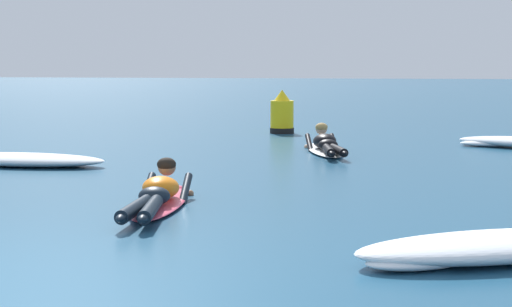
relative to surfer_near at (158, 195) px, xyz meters
The scene contains 6 objects.
ground_plane 6.69m from the surfer_near, 95.11° to the left, with size 120.00×120.00×0.00m, color navy.
surfer_near is the anchor object (origin of this frame).
surfer_far 5.85m from the surfer_near, 76.32° to the left, with size 1.00×2.55×0.54m.
whitewater_mid_right 4.45m from the surfer_near, 134.02° to the left, with size 2.77×0.97×0.20m.
whitewater_far_band 3.84m from the surfer_near, 28.68° to the right, with size 2.60×1.78×0.22m.
channel_marker_buoy 9.55m from the surfer_near, 89.35° to the left, with size 0.54×0.54×0.96m.
Camera 1 is at (3.09, -5.32, 1.60)m, focal length 58.39 mm.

